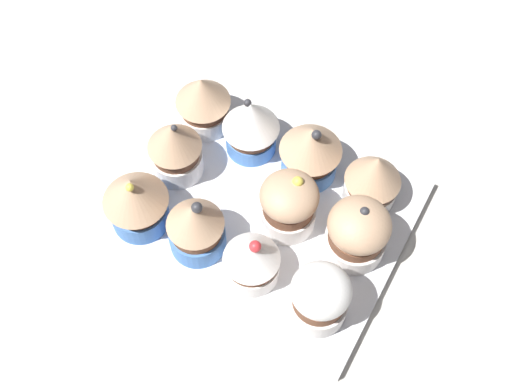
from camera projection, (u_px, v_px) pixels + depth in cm
name	position (u px, v px, depth cm)	size (l,w,h in cm)	color
ground_plane	(256.00, 219.00, 71.38)	(180.00, 180.00, 3.00)	beige
baking_tray	(256.00, 209.00, 69.57)	(30.59, 23.79, 1.20)	silver
cupcake_0	(136.00, 200.00, 64.74)	(6.57, 6.57, 7.99)	#477AC6
cupcake_1	(196.00, 226.00, 63.59)	(5.66, 5.66, 7.95)	#477AC6
cupcake_2	(252.00, 259.00, 62.44)	(5.52, 5.52, 6.80)	white
cupcake_3	(320.00, 297.00, 60.10)	(5.57, 5.57, 7.35)	white
cupcake_4	(175.00, 148.00, 67.92)	(5.66, 5.66, 8.07)	white
cupcake_5	(290.00, 202.00, 65.08)	(5.84, 5.84, 7.55)	white
cupcake_6	(357.00, 232.00, 63.50)	(6.14, 6.14, 7.56)	white
cupcake_7	(203.00, 101.00, 71.10)	(6.01, 6.01, 7.45)	white
cupcake_8	(251.00, 125.00, 69.43)	(6.13, 6.13, 7.76)	#477AC6
cupcake_9	(311.00, 150.00, 67.74)	(6.52, 6.52, 8.00)	#477AC6
cupcake_10	(373.00, 178.00, 66.36)	(5.77, 5.77, 7.35)	white
napkin	(455.00, 369.00, 61.39)	(12.09, 14.16, 0.60)	white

